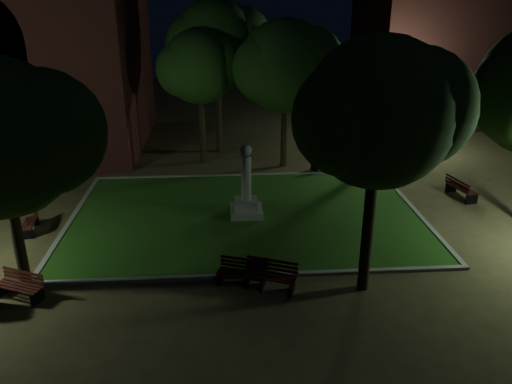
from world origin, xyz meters
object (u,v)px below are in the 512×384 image
(bench_near_left, at_px, (242,274))
(bicycle, at_px, (0,191))
(monument, at_px, (246,196))
(bench_near_right, at_px, (270,276))
(bench_left_side, at_px, (31,224))
(bench_west_near, at_px, (20,286))
(bench_right_side, at_px, (460,189))
(bench_far_side, at_px, (327,161))

(bench_near_left, xyz_separation_m, bicycle, (-11.16, 8.24, 0.00))
(monument, xyz_separation_m, bench_near_right, (0.49, -5.81, -0.50))
(monument, xyz_separation_m, bench_left_side, (-8.94, -0.97, -0.59))
(bench_west_near, height_order, bench_right_side, bench_right_side)
(bench_near_left, xyz_separation_m, bench_west_near, (-7.18, -0.26, -0.01))
(bench_near_left, bearing_deg, bench_near_right, 4.13)
(bench_left_side, bearing_deg, bench_right_side, 88.65)
(bench_west_near, bearing_deg, bench_right_side, 45.87)
(bench_west_near, distance_m, bench_left_side, 5.02)
(bench_right_side, distance_m, bicycle, 21.97)
(bench_west_near, height_order, bench_far_side, bench_far_side)
(bench_near_right, relative_size, bench_west_near, 1.10)
(bench_left_side, xyz_separation_m, bicycle, (-2.65, 3.66, 0.06))
(bench_far_side, bearing_deg, bench_right_side, 118.61)
(bench_near_left, height_order, bicycle, bench_near_left)
(bench_left_side, bearing_deg, bench_west_near, 7.11)
(monument, height_order, bench_near_right, monument)
(bench_right_side, relative_size, bench_far_side, 0.98)
(bench_near_left, xyz_separation_m, bench_right_side, (10.77, 6.89, 0.04))
(bench_near_right, height_order, bicycle, bench_near_right)
(bench_west_near, bearing_deg, bench_near_left, 26.23)
(monument, bearing_deg, bench_right_side, 7.39)
(bench_left_side, relative_size, bench_right_side, 0.79)
(bench_near_left, relative_size, bicycle, 1.06)
(bench_near_right, xyz_separation_m, bench_west_near, (-8.11, -0.00, -0.04))
(bench_near_right, distance_m, bench_right_side, 12.17)
(bench_left_side, bearing_deg, bicycle, -152.29)
(bench_left_side, height_order, bench_far_side, bench_far_side)
(bench_far_side, bearing_deg, bench_west_near, 21.36)
(bench_right_side, bearing_deg, bench_near_right, 114.70)
(bench_near_right, distance_m, bench_far_side, 12.47)
(bench_near_left, xyz_separation_m, bench_left_side, (-8.51, 4.58, -0.06))
(bench_west_near, height_order, bench_left_side, bench_west_near)
(bench_west_near, bearing_deg, bicycle, 139.18)
(bench_near_right, bearing_deg, bench_west_near, -158.12)
(bench_near_left, distance_m, bench_near_right, 0.96)
(monument, height_order, bench_near_left, monument)
(bench_near_right, xyz_separation_m, bench_far_side, (4.33, 11.70, 0.01))
(bench_near_right, relative_size, bench_far_side, 0.97)
(monument, distance_m, bench_left_side, 9.02)
(bench_near_left, distance_m, bench_right_side, 12.79)
(bench_far_side, distance_m, bicycle, 16.72)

